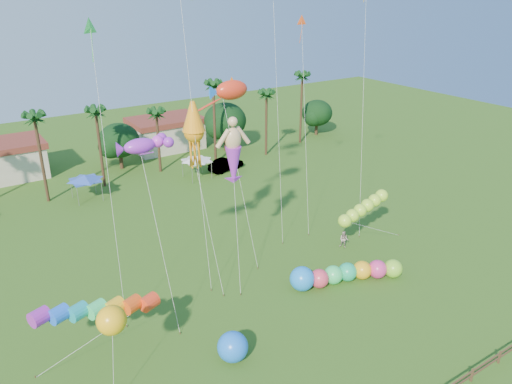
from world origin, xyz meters
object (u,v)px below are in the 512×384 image
caterpillar_inflatable (342,274)px  blue_ball (233,347)px  car_b (226,164)px  spectator_b (344,240)px

caterpillar_inflatable → blue_ball: blue_ball is taller
car_b → caterpillar_inflatable: size_ratio=0.51×
caterpillar_inflatable → spectator_b: bearing=64.9°
car_b → blue_ball: 37.16m
caterpillar_inflatable → blue_ball: bearing=-148.0°
car_b → caterpillar_inflatable: caterpillar_inflatable is taller
car_b → blue_ball: size_ratio=2.40×
car_b → caterpillar_inflatable: (-5.76, -29.38, 0.03)m
caterpillar_inflatable → blue_ball: size_ratio=4.70×
car_b → blue_ball: (-18.37, -32.31, 0.22)m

